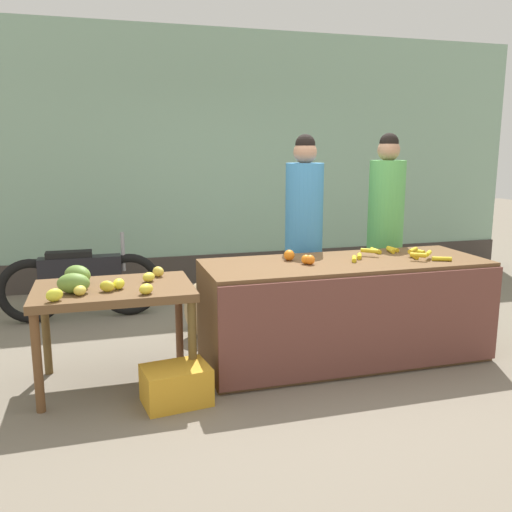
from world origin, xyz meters
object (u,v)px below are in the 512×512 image
object	(u,v)px
parked_motorcycle	(81,280)
produce_sack	(204,309)
vendor_woman_green_shirt	(385,230)
vendor_woman_blue_shirt	(304,236)
produce_crate	(176,385)

from	to	relation	value
parked_motorcycle	produce_sack	distance (m)	1.40
vendor_woman_green_shirt	parked_motorcycle	distance (m)	3.06
vendor_woman_blue_shirt	parked_motorcycle	world-z (taller)	vendor_woman_blue_shirt
produce_sack	vendor_woman_green_shirt	bearing A→B (deg)	-3.79
vendor_woman_green_shirt	produce_sack	bearing A→B (deg)	176.21
vendor_woman_green_shirt	parked_motorcycle	bearing A→B (deg)	161.05
vendor_woman_green_shirt	parked_motorcycle	size ratio (longest dim) A/B	1.16
vendor_woman_blue_shirt	produce_sack	xyz separation A→B (m)	(-0.90, 0.18, -0.66)
produce_sack	vendor_woman_blue_shirt	bearing A→B (deg)	-11.04
vendor_woman_blue_shirt	produce_sack	distance (m)	1.13
parked_motorcycle	produce_sack	bearing A→B (deg)	-38.32
parked_motorcycle	produce_sack	xyz separation A→B (m)	(1.09, -0.86, -0.14)
vendor_woman_green_shirt	produce_crate	distance (m)	2.62
parked_motorcycle	produce_crate	bearing A→B (deg)	-73.05
vendor_woman_green_shirt	parked_motorcycle	xyz separation A→B (m)	(-2.85, 0.98, -0.53)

